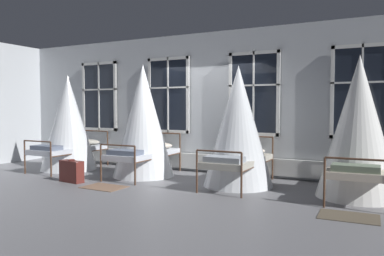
% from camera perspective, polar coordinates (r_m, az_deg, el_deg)
% --- Properties ---
extents(ground, '(21.69, 21.69, 0.00)m').
position_cam_1_polar(ground, '(7.95, -1.24, -8.01)').
color(ground, slate).
extents(back_wall_with_windows, '(11.27, 0.10, 3.28)m').
position_cam_1_polar(back_wall_with_windows, '(9.00, 2.79, 3.78)').
color(back_wall_with_windows, silver).
rests_on(back_wall_with_windows, ground).
extents(window_bank, '(7.68, 0.10, 2.68)m').
position_cam_1_polar(window_bank, '(8.90, 2.46, 0.02)').
color(window_bank, black).
rests_on(window_bank, ground).
extents(cot_first, '(1.36, 1.94, 2.32)m').
position_cam_1_polar(cot_first, '(9.88, -17.95, 0.57)').
color(cot_first, '#4C3323').
rests_on(cot_first, ground).
extents(cot_second, '(1.36, 1.95, 2.48)m').
position_cam_1_polar(cot_second, '(8.55, -7.28, 0.87)').
color(cot_second, '#4C3323').
rests_on(cot_second, ground).
extents(cot_third, '(1.36, 1.94, 2.34)m').
position_cam_1_polar(cot_third, '(7.46, 6.92, 0.04)').
color(cot_third, '#4C3323').
rests_on(cot_third, ground).
extents(cot_fourth, '(1.36, 1.95, 2.41)m').
position_cam_1_polar(cot_fourth, '(7.02, 23.60, -0.10)').
color(cot_fourth, '#4C3323').
rests_on(cot_fourth, ground).
extents(rug_second, '(0.81, 0.58, 0.01)m').
position_cam_1_polar(rug_second, '(7.57, -12.99, -8.60)').
color(rug_second, brown).
rests_on(rug_second, ground).
extents(rug_fourth, '(0.82, 0.58, 0.01)m').
position_cam_1_polar(rug_fourth, '(5.88, 22.36, -12.14)').
color(rug_fourth, brown).
rests_on(rug_fourth, ground).
extents(suitcase_dark, '(0.58, 0.29, 0.47)m').
position_cam_1_polar(suitcase_dark, '(8.24, -17.55, -6.18)').
color(suitcase_dark, '#5B231E').
rests_on(suitcase_dark, ground).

